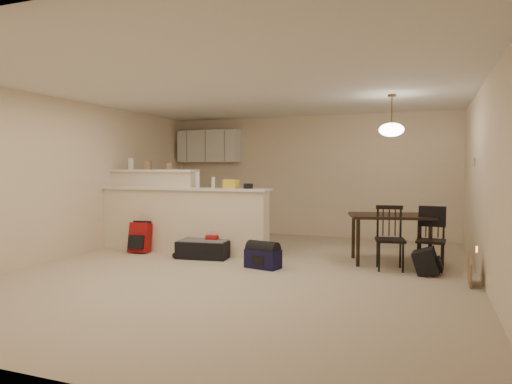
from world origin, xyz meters
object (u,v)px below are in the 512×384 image
at_px(dining_chair_far, 431,239).
at_px(suitcase, 204,249).
at_px(dining_table, 390,220).
at_px(red_backpack, 140,238).
at_px(pendant_lamp, 391,129).
at_px(dining_chair_near, 390,238).
at_px(navy_duffel, 263,259).
at_px(black_daypack, 426,262).

xyz_separation_m(dining_chair_far, suitcase, (-3.35, -0.31, -0.30)).
relative_size(dining_table, red_backpack, 2.65).
height_order(pendant_lamp, red_backpack, pendant_lamp).
distance_m(pendant_lamp, suitcase, 3.40).
height_order(dining_chair_far, suitcase, dining_chair_far).
relative_size(dining_chair_near, dining_chair_far, 1.03).
height_order(dining_table, pendant_lamp, pendant_lamp).
height_order(dining_chair_far, red_backpack, dining_chair_far).
bearing_deg(dining_chair_far, red_backpack, -171.10).
height_order(dining_table, dining_chair_far, dining_chair_far).
bearing_deg(navy_duffel, dining_table, 43.95).
relative_size(pendant_lamp, red_backpack, 1.25).
relative_size(dining_table, black_daypack, 3.49).
distance_m(dining_table, suitcase, 2.89).
bearing_deg(navy_duffel, dining_chair_far, 30.24).
bearing_deg(red_backpack, black_daypack, -6.05).
relative_size(dining_chair_far, navy_duffel, 1.79).
bearing_deg(dining_table, dining_chair_near, -100.03).
height_order(dining_chair_near, navy_duffel, dining_chair_near).
xyz_separation_m(navy_duffel, black_daypack, (2.17, 0.40, 0.04)).
xyz_separation_m(suitcase, black_daypack, (3.30, 0.00, 0.03)).
distance_m(dining_table, red_backpack, 4.05).
bearing_deg(black_daypack, pendant_lamp, 45.06).
bearing_deg(pendant_lamp, dining_chair_near, -85.40).
xyz_separation_m(dining_chair_near, suitcase, (-2.82, -0.11, -0.31)).
bearing_deg(black_daypack, dining_chair_far, -5.69).
xyz_separation_m(red_backpack, navy_duffel, (2.33, -0.40, -0.12)).
bearing_deg(navy_duffel, pendant_lamp, 43.95).
height_order(dining_chair_near, red_backpack, dining_chair_near).
height_order(red_backpack, black_daypack, red_backpack).
bearing_deg(dining_table, dining_chair_far, -42.36).
distance_m(suitcase, navy_duffel, 1.20).
bearing_deg(dining_table, suitcase, 177.65).
xyz_separation_m(dining_chair_far, red_backpack, (-4.55, -0.31, -0.18)).
relative_size(suitcase, navy_duffel, 1.65).
relative_size(dining_table, pendant_lamp, 2.12).
distance_m(dining_chair_near, suitcase, 2.84).
xyz_separation_m(dining_table, red_backpack, (-3.98, -0.61, -0.39)).
bearing_deg(suitcase, black_daypack, -7.15).
xyz_separation_m(pendant_lamp, red_backpack, (-3.98, -0.61, -1.74)).
bearing_deg(red_backpack, dining_table, 2.60).
bearing_deg(dining_chair_far, black_daypack, -95.30).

